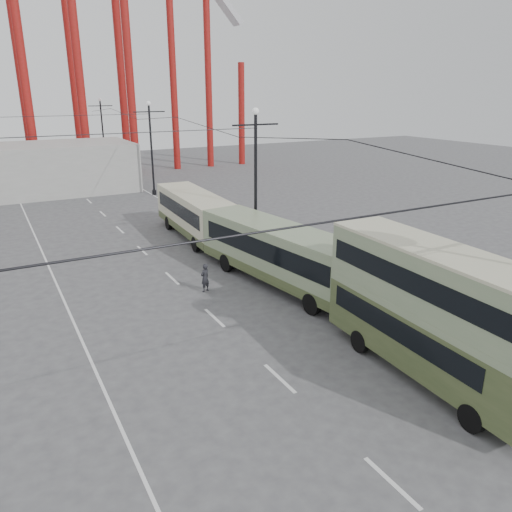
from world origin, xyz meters
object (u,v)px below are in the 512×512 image
single_decker_green (280,252)px  single_decker_cream (195,213)px  pedestrian (205,278)px  double_decker_bus (434,308)px

single_decker_green → single_decker_cream: size_ratio=1.14×
pedestrian → double_decker_bus: bearing=84.3°
single_decker_cream → pedestrian: size_ratio=6.78×
double_decker_bus → single_decker_green: (0.02, 10.76, -0.97)m
single_decker_green → double_decker_bus: bearing=-98.0°
double_decker_bus → single_decker_cream: 21.85m
double_decker_bus → single_decker_green: bearing=91.9°
single_decker_cream → pedestrian: single_decker_cream is taller
double_decker_bus → single_decker_green: size_ratio=0.79×
single_decker_green → pedestrian: (-4.04, 1.05, -1.10)m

